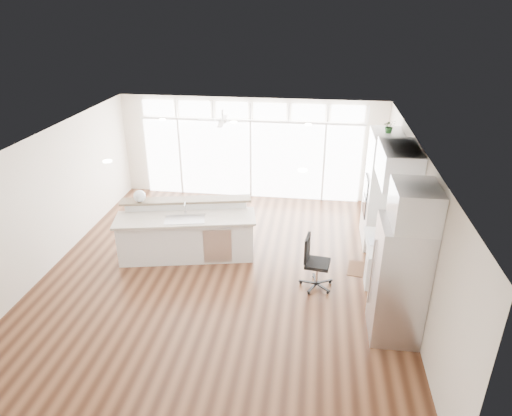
# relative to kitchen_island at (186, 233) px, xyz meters

# --- Properties ---
(floor) EXTENTS (7.00, 8.00, 0.02)m
(floor) POSITION_rel_kitchen_island_xyz_m (0.86, -0.53, -0.58)
(floor) COLOR #3C2012
(floor) RESTS_ON ground
(ceiling) EXTENTS (7.00, 8.00, 0.02)m
(ceiling) POSITION_rel_kitchen_island_xyz_m (0.86, -0.53, 2.13)
(ceiling) COLOR white
(ceiling) RESTS_ON wall_back
(wall_back) EXTENTS (7.00, 0.04, 2.70)m
(wall_back) POSITION_rel_kitchen_island_xyz_m (0.86, 3.47, 0.78)
(wall_back) COLOR silver
(wall_back) RESTS_ON floor
(wall_front) EXTENTS (7.00, 0.04, 2.70)m
(wall_front) POSITION_rel_kitchen_island_xyz_m (0.86, -4.53, 0.78)
(wall_front) COLOR silver
(wall_front) RESTS_ON floor
(wall_left) EXTENTS (0.04, 8.00, 2.70)m
(wall_left) POSITION_rel_kitchen_island_xyz_m (-2.64, -0.53, 0.78)
(wall_left) COLOR silver
(wall_left) RESTS_ON floor
(wall_right) EXTENTS (0.04, 8.00, 2.70)m
(wall_right) POSITION_rel_kitchen_island_xyz_m (4.36, -0.53, 0.78)
(wall_right) COLOR silver
(wall_right) RESTS_ON floor
(glass_wall) EXTENTS (5.80, 0.06, 2.08)m
(glass_wall) POSITION_rel_kitchen_island_xyz_m (0.86, 3.41, 0.48)
(glass_wall) COLOR white
(glass_wall) RESTS_ON wall_back
(transom_row) EXTENTS (5.90, 0.06, 0.40)m
(transom_row) POSITION_rel_kitchen_island_xyz_m (0.86, 3.41, 1.81)
(transom_row) COLOR white
(transom_row) RESTS_ON wall_back
(desk_window) EXTENTS (0.04, 0.85, 0.85)m
(desk_window) POSITION_rel_kitchen_island_xyz_m (4.32, -0.23, 0.98)
(desk_window) COLOR silver
(desk_window) RESTS_ON wall_right
(ceiling_fan) EXTENTS (1.16, 1.16, 0.32)m
(ceiling_fan) POSITION_rel_kitchen_island_xyz_m (0.36, 2.27, 1.91)
(ceiling_fan) COLOR white
(ceiling_fan) RESTS_ON ceiling
(recessed_lights) EXTENTS (3.40, 3.00, 0.02)m
(recessed_lights) POSITION_rel_kitchen_island_xyz_m (0.86, -0.33, 2.11)
(recessed_lights) COLOR white
(recessed_lights) RESTS_ON ceiling
(oven_cabinet) EXTENTS (0.64, 1.20, 2.50)m
(oven_cabinet) POSITION_rel_kitchen_island_xyz_m (4.03, 1.27, 0.68)
(oven_cabinet) COLOR white
(oven_cabinet) RESTS_ON floor
(desk_nook) EXTENTS (0.72, 1.30, 0.76)m
(desk_nook) POSITION_rel_kitchen_island_xyz_m (3.99, -0.23, -0.19)
(desk_nook) COLOR white
(desk_nook) RESTS_ON floor
(upper_cabinets) EXTENTS (0.64, 1.30, 0.64)m
(upper_cabinets) POSITION_rel_kitchen_island_xyz_m (4.03, -0.23, 1.78)
(upper_cabinets) COLOR white
(upper_cabinets) RESTS_ON wall_right
(refrigerator) EXTENTS (0.76, 0.90, 2.00)m
(refrigerator) POSITION_rel_kitchen_island_xyz_m (3.97, -1.88, 0.43)
(refrigerator) COLOR silver
(refrigerator) RESTS_ON floor
(fridge_cabinet) EXTENTS (0.64, 0.90, 0.60)m
(fridge_cabinet) POSITION_rel_kitchen_island_xyz_m (4.03, -1.88, 1.73)
(fridge_cabinet) COLOR white
(fridge_cabinet) RESTS_ON wall_right
(framed_photos) EXTENTS (0.06, 0.22, 0.80)m
(framed_photos) POSITION_rel_kitchen_island_xyz_m (4.32, 0.39, 0.83)
(framed_photos) COLOR black
(framed_photos) RESTS_ON wall_right
(kitchen_island) EXTENTS (3.02, 1.65, 1.14)m
(kitchen_island) POSITION_rel_kitchen_island_xyz_m (0.00, 0.00, 0.00)
(kitchen_island) COLOR white
(kitchen_island) RESTS_ON floor
(rug) EXTENTS (0.88, 0.69, 0.01)m
(rug) POSITION_rel_kitchen_island_xyz_m (3.76, -0.04, -0.56)
(rug) COLOR #341C10
(rug) RESTS_ON floor
(office_chair) EXTENTS (0.61, 0.57, 1.05)m
(office_chair) POSITION_rel_kitchen_island_xyz_m (2.73, -0.75, -0.04)
(office_chair) COLOR black
(office_chair) RESTS_ON floor
(fishbowl) EXTENTS (0.28, 0.28, 0.25)m
(fishbowl) POSITION_rel_kitchen_island_xyz_m (-1.01, 0.19, 0.69)
(fishbowl) COLOR white
(fishbowl) RESTS_ON kitchen_island
(monitor) EXTENTS (0.09, 0.45, 0.38)m
(monitor) POSITION_rel_kitchen_island_xyz_m (3.91, -0.23, 0.38)
(monitor) COLOR black
(monitor) RESTS_ON desk_nook
(keyboard) EXTENTS (0.12, 0.31, 0.02)m
(keyboard) POSITION_rel_kitchen_island_xyz_m (3.74, -0.23, 0.20)
(keyboard) COLOR white
(keyboard) RESTS_ON desk_nook
(potted_plant) EXTENTS (0.26, 0.29, 0.22)m
(potted_plant) POSITION_rel_kitchen_island_xyz_m (4.03, 1.27, 2.04)
(potted_plant) COLOR #235224
(potted_plant) RESTS_ON oven_cabinet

